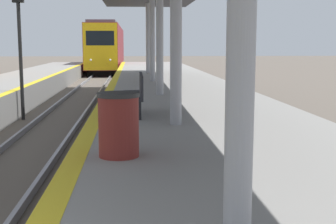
{
  "coord_description": "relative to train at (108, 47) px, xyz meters",
  "views": [
    {
      "loc": [
        2.47,
        -2.18,
        2.58
      ],
      "look_at": [
        4.22,
        21.21,
        -0.83
      ],
      "focal_mm": 50.0,
      "sensor_mm": 36.0,
      "label": 1
    }
  ],
  "objects": [
    {
      "name": "signal_mid",
      "position": [
        -1.32,
        -31.64,
        1.1
      ],
      "size": [
        0.36,
        0.31,
        4.85
      ],
      "color": "black",
      "rests_on": "ground"
    },
    {
      "name": "bench",
      "position": [
        2.53,
        -37.42,
        -0.78
      ],
      "size": [
        0.44,
        1.73,
        0.92
      ],
      "color": "#28282D",
      "rests_on": "platform_right"
    },
    {
      "name": "trash_bin",
      "position": [
        2.26,
        -41.33,
        -0.81
      ],
      "size": [
        0.6,
        0.6,
        0.91
      ],
      "color": "maroon",
      "rests_on": "platform_right"
    },
    {
      "name": "train",
      "position": [
        0.0,
        0.0,
        0.0
      ],
      "size": [
        2.67,
        23.37,
        4.47
      ],
      "color": "black",
      "rests_on": "ground"
    }
  ]
}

